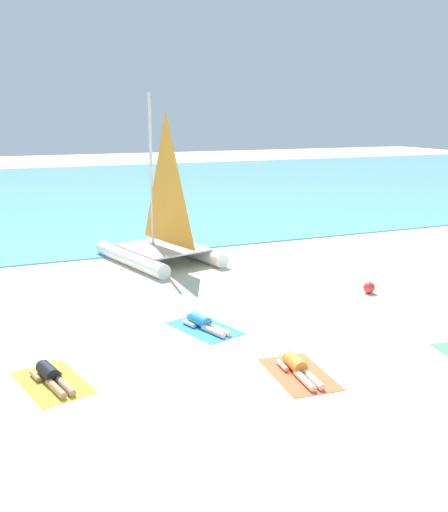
# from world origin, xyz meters

# --- Properties ---
(ground_plane) EXTENTS (120.00, 120.00, 0.00)m
(ground_plane) POSITION_xyz_m (0.00, 10.00, 0.00)
(ground_plane) COLOR beige
(ocean_water) EXTENTS (120.00, 40.00, 0.05)m
(ocean_water) POSITION_xyz_m (0.00, 30.80, 0.03)
(ocean_water) COLOR #5BB2C1
(ocean_water) RESTS_ON ground
(sailboat_white) EXTENTS (3.93, 5.13, 5.95)m
(sailboat_white) POSITION_xyz_m (-0.50, 9.47, 0.89)
(sailboat_white) COLOR white
(sailboat_white) RESTS_ON ground
(towel_leftmost) EXTENTS (1.52, 2.11, 0.01)m
(towel_leftmost) POSITION_xyz_m (-5.38, 0.93, 0.01)
(towel_leftmost) COLOR yellow
(towel_leftmost) RESTS_ON ground
(sunbather_leftmost) EXTENTS (0.76, 1.56, 0.30)m
(sunbather_leftmost) POSITION_xyz_m (-5.39, 0.99, 0.13)
(sunbather_leftmost) COLOR black
(sunbather_leftmost) RESTS_ON towel_leftmost
(towel_center_left) EXTENTS (1.61, 2.14, 0.01)m
(towel_center_left) POSITION_xyz_m (-1.50, 2.55, 0.01)
(towel_center_left) COLOR #338CD8
(towel_center_left) RESTS_ON ground
(sunbather_center_left) EXTENTS (0.83, 1.54, 0.30)m
(sunbather_center_left) POSITION_xyz_m (-1.52, 2.61, 0.13)
(sunbather_center_left) COLOR #268CCC
(sunbather_center_left) RESTS_ON towel_center_left
(towel_center_right) EXTENTS (1.26, 1.99, 0.01)m
(towel_center_right) POSITION_xyz_m (-0.66, -0.65, 0.01)
(towel_center_right) COLOR #EA5933
(towel_center_right) RESTS_ON ground
(sunbather_center_right) EXTENTS (0.58, 1.57, 0.30)m
(sunbather_center_right) POSITION_xyz_m (-0.65, -0.58, 0.13)
(sunbather_center_right) COLOR orange
(sunbather_center_right) RESTS_ON towel_center_right
(beach_ball) EXTENTS (0.35, 0.35, 0.35)m
(beach_ball) POSITION_xyz_m (4.08, 3.37, 0.18)
(beach_ball) COLOR red
(beach_ball) RESTS_ON ground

